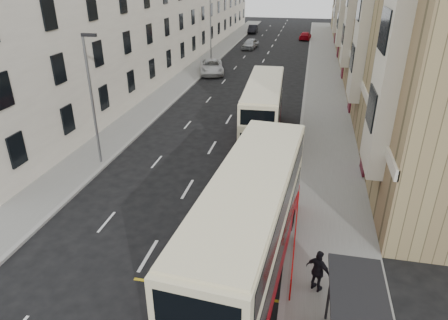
% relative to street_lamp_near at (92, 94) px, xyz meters
% --- Properties ---
extents(pavement_right, '(4.00, 120.00, 0.15)m').
position_rel_street_lamp_near_xyz_m(pavement_right, '(14.35, 18.00, -4.56)').
color(pavement_right, slate).
rests_on(pavement_right, ground).
extents(pavement_left, '(3.00, 120.00, 0.15)m').
position_rel_street_lamp_near_xyz_m(pavement_left, '(-1.15, 18.00, -4.56)').
color(pavement_left, slate).
rests_on(pavement_left, ground).
extents(kerb_right, '(0.25, 120.00, 0.15)m').
position_rel_street_lamp_near_xyz_m(kerb_right, '(12.35, 18.00, -4.56)').
color(kerb_right, gray).
rests_on(kerb_right, ground).
extents(kerb_left, '(0.25, 120.00, 0.15)m').
position_rel_street_lamp_near_xyz_m(kerb_left, '(0.35, 18.00, -4.56)').
color(kerb_left, gray).
rests_on(kerb_left, ground).
extents(road_markings, '(10.00, 110.00, 0.01)m').
position_rel_street_lamp_near_xyz_m(road_markings, '(6.35, 33.00, -4.63)').
color(road_markings, silver).
rests_on(road_markings, ground).
extents(terrace_right, '(10.75, 79.00, 15.25)m').
position_rel_street_lamp_near_xyz_m(terrace_right, '(21.23, 33.38, 2.88)').
color(terrace_right, '#968357').
rests_on(terrace_right, ground).
extents(terrace_left, '(9.18, 79.00, 13.25)m').
position_rel_street_lamp_near_xyz_m(terrace_left, '(-7.08, 33.50, 1.88)').
color(terrace_left, silver).
rests_on(terrace_left, ground).
extents(guard_railing, '(0.06, 6.56, 1.01)m').
position_rel_street_lamp_near_xyz_m(guard_railing, '(12.60, -6.25, -3.78)').
color(guard_railing, '#B90706').
rests_on(guard_railing, pavement_right).
extents(street_lamp_near, '(0.93, 0.18, 8.00)m').
position_rel_street_lamp_near_xyz_m(street_lamp_near, '(0.00, 0.00, 0.00)').
color(street_lamp_near, slate).
rests_on(street_lamp_near, pavement_left).
extents(street_lamp_far, '(0.93, 0.18, 8.00)m').
position_rel_street_lamp_near_xyz_m(street_lamp_far, '(0.00, 30.00, 0.00)').
color(street_lamp_far, slate).
rests_on(street_lamp_far, pavement_left).
extents(double_decker_front, '(3.57, 11.92, 4.69)m').
position_rel_street_lamp_near_xyz_m(double_decker_front, '(10.83, -8.32, -2.25)').
color(double_decker_front, beige).
rests_on(double_decker_front, ground).
extents(double_decker_rear, '(2.93, 10.72, 4.23)m').
position_rel_street_lamp_near_xyz_m(double_decker_rear, '(9.56, 6.56, -2.48)').
color(double_decker_rear, beige).
rests_on(double_decker_rear, ground).
extents(pedestrian_far, '(1.13, 0.95, 1.80)m').
position_rel_street_lamp_near_xyz_m(pedestrian_far, '(13.57, -8.72, -3.58)').
color(pedestrian_far, black).
rests_on(pedestrian_far, pavement_right).
extents(white_van, '(4.19, 6.36, 1.62)m').
position_rel_street_lamp_near_xyz_m(white_van, '(1.15, 25.31, -3.82)').
color(white_van, silver).
rests_on(white_van, ground).
extents(car_silver, '(2.45, 4.79, 1.56)m').
position_rel_street_lamp_near_xyz_m(car_silver, '(3.22, 42.46, -3.86)').
color(car_silver, '#A2A6AA').
rests_on(car_silver, ground).
extents(car_dark, '(1.80, 4.70, 1.53)m').
position_rel_street_lamp_near_xyz_m(car_dark, '(1.15, 59.46, -3.87)').
color(car_dark, black).
rests_on(car_dark, ground).
extents(car_red, '(2.16, 4.65, 1.31)m').
position_rel_street_lamp_near_xyz_m(car_red, '(11.39, 53.57, -3.98)').
color(car_red, '#A60410').
rests_on(car_red, ground).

